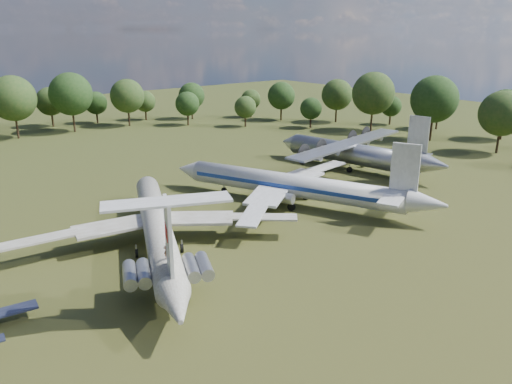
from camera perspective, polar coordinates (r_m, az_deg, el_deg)
ground at (r=62.46m, az=-9.23°, el=-5.83°), size 300.00×300.00×0.00m
il62_airliner at (r=60.52m, az=-11.21°, el=-4.46°), size 49.72×55.26×4.44m
tu104_jet at (r=74.70m, az=4.21°, el=0.31°), size 50.53×56.51×4.64m
an12_transport at (r=95.32m, az=10.93°, el=4.04°), size 39.77×42.94×4.94m
person_on_il62 at (r=47.92m, az=-10.15°, el=-6.59°), size 0.73×0.63×1.71m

